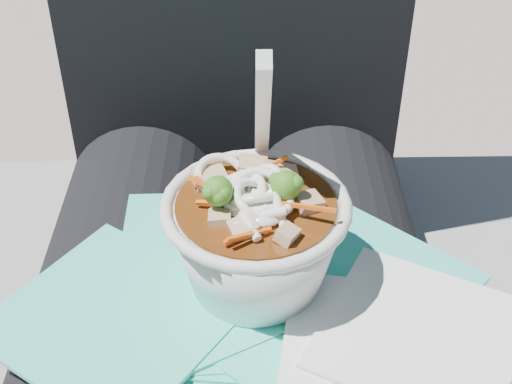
{
  "coord_description": "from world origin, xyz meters",
  "views": [
    {
      "loc": [
        0.02,
        -0.4,
        1.04
      ],
      "look_at": [
        0.02,
        -0.01,
        0.74
      ],
      "focal_mm": 50.0,
      "sensor_mm": 36.0,
      "label": 1
    }
  ],
  "objects_px": {
    "lap": "(232,351)",
    "plastic_bag": "(230,296)",
    "person_body": "(234,261)",
    "udon_bowl": "(256,231)"
  },
  "relations": [
    {
      "from": "plastic_bag",
      "to": "udon_bowl",
      "type": "bearing_deg",
      "value": 25.16
    },
    {
      "from": "person_body",
      "to": "udon_bowl",
      "type": "relative_size",
      "value": 5.53
    },
    {
      "from": "plastic_bag",
      "to": "person_body",
      "type": "bearing_deg",
      "value": 90.13
    },
    {
      "from": "udon_bowl",
      "to": "person_body",
      "type": "bearing_deg",
      "value": 100.76
    },
    {
      "from": "lap",
      "to": "plastic_bag",
      "type": "distance_m",
      "value": 0.09
    },
    {
      "from": "lap",
      "to": "person_body",
      "type": "bearing_deg",
      "value": 90.0
    },
    {
      "from": "lap",
      "to": "plastic_bag",
      "type": "xyz_separation_m",
      "value": [
        0.0,
        -0.02,
        0.09
      ]
    },
    {
      "from": "lap",
      "to": "person_body",
      "type": "relative_size",
      "value": 0.47
    },
    {
      "from": "lap",
      "to": "udon_bowl",
      "type": "height_order",
      "value": "udon_bowl"
    },
    {
      "from": "plastic_bag",
      "to": "udon_bowl",
      "type": "distance_m",
      "value": 0.06
    }
  ]
}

